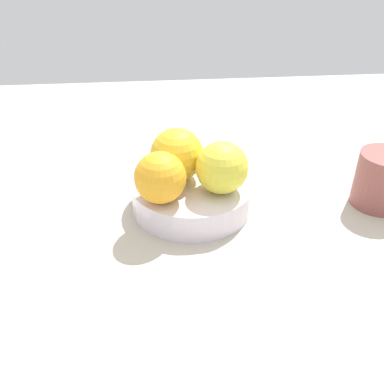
{
  "coord_description": "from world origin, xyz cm",
  "views": [
    {
      "loc": [
        4.64,
        47.76,
        32.95
      ],
      "look_at": [
        0.0,
        0.0,
        2.27
      ],
      "focal_mm": 39.59,
      "sensor_mm": 36.0,
      "label": 1
    }
  ],
  "objects": [
    {
      "name": "orange_in_bowl_2",
      "position": [
        4.21,
        3.77,
        6.97
      ],
      "size": [
        6.38,
        6.38,
        6.38
      ],
      "primitive_type": "sphere",
      "color": "#F9A823",
      "rests_on": "fruit_bowl"
    },
    {
      "name": "ground_plane",
      "position": [
        0.0,
        0.0,
        -1.0
      ],
      "size": [
        110.0,
        110.0,
        2.0
      ],
      "primitive_type": "cube",
      "color": "#BCB29E"
    },
    {
      "name": "orange_in_bowl_1",
      "position": [
        -3.53,
        2.29,
        7.11
      ],
      "size": [
        6.65,
        6.65,
        6.65
      ],
      "primitive_type": "sphere",
      "color": "yellow",
      "rests_on": "fruit_bowl"
    },
    {
      "name": "ceramic_cup",
      "position": [
        -25.44,
        1.77,
        3.78
      ],
      "size": [
        7.05,
        7.05,
        7.57
      ],
      "primitive_type": "cylinder",
      "color": "#8C4C47",
      "rests_on": "ground_plane"
    },
    {
      "name": "fruit_bowl",
      "position": [
        0.0,
        0.0,
        1.79
      ],
      "size": [
        16.19,
        16.19,
        3.78
      ],
      "color": "silver",
      "rests_on": "ground_plane"
    },
    {
      "name": "orange_in_bowl_0",
      "position": [
        1.85,
        -1.4,
        7.3
      ],
      "size": [
        7.02,
        7.02,
        7.02
      ],
      "primitive_type": "sphere",
      "color": "yellow",
      "rests_on": "fruit_bowl"
    }
  ]
}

